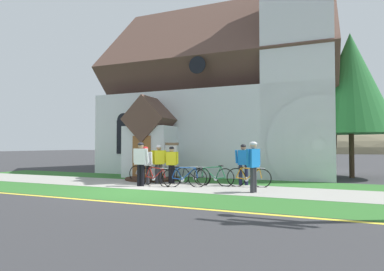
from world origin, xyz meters
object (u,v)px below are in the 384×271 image
(bicycle_black, at_px, (145,174))
(cyclist_in_blue_jersey, at_px, (145,163))
(bicycle_green, at_px, (155,176))
(cyclist_in_white_jersey, at_px, (253,162))
(bicycle_blue, at_px, (193,176))
(bicycle_red, at_px, (214,176))
(roadside_conifer, at_px, (351,83))
(cyclist_in_green_jersey, at_px, (243,161))
(cyclist_in_red_jersey, at_px, (159,161))
(cyclist_in_yellow_jersey, at_px, (141,160))
(bicycle_orange, at_px, (249,177))
(bicycle_yellow, at_px, (184,177))
(church_sign, at_px, (157,155))
(cyclist_in_orange_jersey, at_px, (172,162))

(bicycle_black, xyz_separation_m, cyclist_in_blue_jersey, (0.41, -0.69, 0.53))
(bicycle_green, bearing_deg, cyclist_in_white_jersey, -5.03)
(bicycle_blue, bearing_deg, bicycle_red, -10.77)
(roadside_conifer, bearing_deg, cyclist_in_green_jersey, -131.87)
(bicycle_green, bearing_deg, bicycle_black, 137.83)
(roadside_conifer, bearing_deg, cyclist_in_red_jersey, -144.29)
(cyclist_in_red_jersey, distance_m, roadside_conifer, 10.46)
(cyclist_in_white_jersey, xyz_separation_m, cyclist_in_yellow_jersey, (-4.49, 0.00, -0.01))
(bicycle_orange, height_order, roadside_conifer, roadside_conifer)
(bicycle_yellow, xyz_separation_m, bicycle_orange, (2.32, 0.97, -0.00))
(cyclist_in_white_jersey, relative_size, cyclist_in_blue_jersey, 1.11)
(cyclist_in_blue_jersey, relative_size, roadside_conifer, 0.22)
(bicycle_blue, distance_m, bicycle_orange, 2.34)
(bicycle_orange, distance_m, cyclist_in_white_jersey, 1.61)
(roadside_conifer, bearing_deg, bicycle_blue, -139.97)
(bicycle_black, bearing_deg, cyclist_in_yellow_jersey, -67.50)
(bicycle_yellow, bearing_deg, cyclist_in_green_jersey, 35.87)
(bicycle_yellow, relative_size, bicycle_red, 0.95)
(cyclist_in_red_jersey, bearing_deg, bicycle_yellow, -24.69)
(bicycle_black, distance_m, cyclist_in_yellow_jersey, 1.49)
(bicycle_red, relative_size, cyclist_in_blue_jersey, 1.11)
(bicycle_orange, bearing_deg, bicycle_green, -163.71)
(church_sign, xyz_separation_m, bicycle_blue, (2.44, -1.38, -0.79))
(bicycle_orange, distance_m, roadside_conifer, 8.07)
(bicycle_yellow, xyz_separation_m, bicycle_green, (-1.25, -0.07, -0.01))
(cyclist_in_red_jersey, bearing_deg, cyclist_in_white_jersey, -14.57)
(bicycle_black, relative_size, cyclist_in_orange_jersey, 1.13)
(bicycle_yellow, xyz_separation_m, cyclist_in_orange_jersey, (-1.00, 0.91, 0.53))
(roadside_conifer, bearing_deg, cyclist_in_yellow_jersey, -140.16)
(cyclist_in_white_jersey, height_order, cyclist_in_green_jersey, cyclist_in_white_jersey)
(cyclist_in_white_jersey, distance_m, cyclist_in_red_jersey, 4.41)
(bicycle_blue, bearing_deg, bicycle_yellow, -88.65)
(church_sign, distance_m, bicycle_yellow, 3.48)
(bicycle_blue, distance_m, bicycle_yellow, 0.96)
(cyclist_in_white_jersey, bearing_deg, cyclist_in_yellow_jersey, 179.95)
(cyclist_in_orange_jersey, bearing_deg, bicycle_green, -104.74)
(bicycle_orange, distance_m, cyclist_in_red_jersey, 3.86)
(bicycle_red, height_order, cyclist_in_blue_jersey, cyclist_in_blue_jersey)
(bicycle_red, bearing_deg, church_sign, 155.36)
(cyclist_in_orange_jersey, bearing_deg, church_sign, 135.77)
(cyclist_in_red_jersey, bearing_deg, cyclist_in_orange_jersey, 24.68)
(bicycle_green, distance_m, cyclist_in_white_jersey, 4.10)
(bicycle_blue, relative_size, bicycle_red, 0.98)
(bicycle_blue, distance_m, roadside_conifer, 9.49)
(bicycle_yellow, distance_m, bicycle_red, 1.22)
(cyclist_in_orange_jersey, relative_size, roadside_conifer, 0.22)
(bicycle_red, height_order, cyclist_in_white_jersey, cyclist_in_white_jersey)
(bicycle_black, xyz_separation_m, cyclist_in_orange_jersey, (1.24, 0.09, 0.53))
(bicycle_yellow, bearing_deg, cyclist_in_blue_jersey, 175.85)
(bicycle_green, bearing_deg, bicycle_orange, 16.29)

